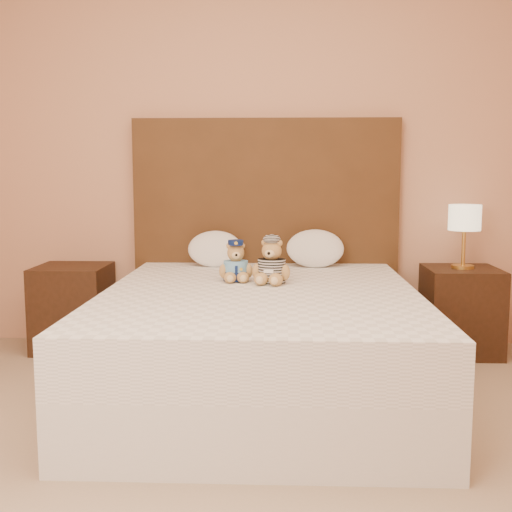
{
  "coord_description": "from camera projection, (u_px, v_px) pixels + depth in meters",
  "views": [
    {
      "loc": [
        0.11,
        -2.05,
        1.15
      ],
      "look_at": [
        -0.03,
        1.45,
        0.69
      ],
      "focal_mm": 45.0,
      "sensor_mm": 36.0,
      "label": 1
    }
  ],
  "objects": [
    {
      "name": "lamp",
      "position": [
        465.0,
        221.0,
        4.0
      ],
      "size": [
        0.2,
        0.2,
        0.4
      ],
      "color": "gold",
      "rests_on": "nightstand_right"
    },
    {
      "name": "nightstand_right",
      "position": [
        461.0,
        311.0,
        4.08
      ],
      "size": [
        0.45,
        0.45,
        0.55
      ],
      "primitive_type": "cube",
      "color": "#331C10",
      "rests_on": "ground"
    },
    {
      "name": "bed",
      "position": [
        260.0,
        342.0,
        3.33
      ],
      "size": [
        1.6,
        2.0,
        0.55
      ],
      "color": "white",
      "rests_on": "ground"
    },
    {
      "name": "teddy_prisoner",
      "position": [
        272.0,
        261.0,
        3.47
      ],
      "size": [
        0.26,
        0.25,
        0.25
      ],
      "primitive_type": null,
      "rotation": [
        0.0,
        0.0,
        -0.22
      ],
      "color": "#AA8242",
      "rests_on": "bed"
    },
    {
      "name": "pillow_right",
      "position": [
        315.0,
        247.0,
        4.09
      ],
      "size": [
        0.37,
        0.24,
        0.26
      ],
      "primitive_type": "ellipsoid",
      "color": "white",
      "rests_on": "bed"
    },
    {
      "name": "headboard",
      "position": [
        266.0,
        233.0,
        4.27
      ],
      "size": [
        1.75,
        0.08,
        1.5
      ],
      "primitive_type": "cube",
      "color": "#4A2D16",
      "rests_on": "ground"
    },
    {
      "name": "teddy_police",
      "position": [
        236.0,
        261.0,
        3.55
      ],
      "size": [
        0.22,
        0.21,
        0.23
      ],
      "primitive_type": null,
      "rotation": [
        0.0,
        0.0,
        0.12
      ],
      "color": "#AA8242",
      "rests_on": "bed"
    },
    {
      "name": "nightstand_left",
      "position": [
        73.0,
        308.0,
        4.18
      ],
      "size": [
        0.45,
        0.45,
        0.55
      ],
      "primitive_type": "cube",
      "color": "#331C10",
      "rests_on": "ground"
    },
    {
      "name": "pillow_left",
      "position": [
        215.0,
        247.0,
        4.12
      ],
      "size": [
        0.35,
        0.23,
        0.25
      ],
      "primitive_type": "ellipsoid",
      "color": "white",
      "rests_on": "bed"
    }
  ]
}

